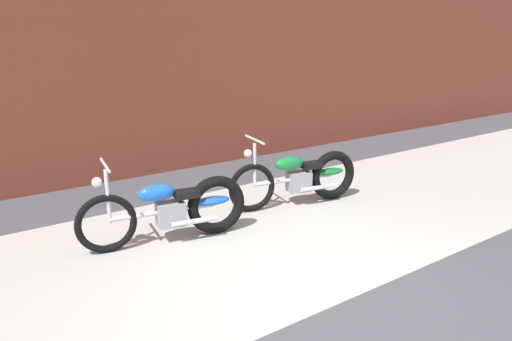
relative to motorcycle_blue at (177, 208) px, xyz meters
name	(u,v)px	position (x,y,z in m)	size (l,w,h in m)	color
ground_plane	(342,303)	(0.56, -2.15, -0.40)	(80.00, 80.00, 0.00)	#47474C
sidewalk_slab	(236,239)	(0.56, -0.40, -0.40)	(36.00, 3.50, 0.01)	#B2ADA3
brick_building_wall	(116,24)	(0.56, 3.05, 2.12)	(36.00, 0.50, 5.04)	brown
motorcycle_blue	(177,208)	(0.00, 0.00, 0.00)	(1.99, 0.68, 1.03)	black
motorcycle_green	(304,177)	(2.07, 0.12, 0.00)	(1.99, 0.70, 1.03)	black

